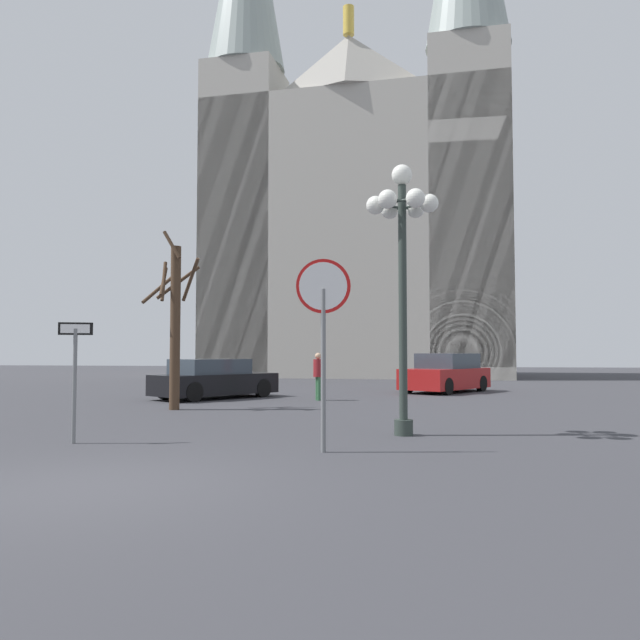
# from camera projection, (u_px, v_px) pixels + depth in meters

# --- Properties ---
(ground_plane) EXTENTS (120.00, 120.00, 0.00)m
(ground_plane) POSITION_uv_depth(u_px,v_px,m) (87.00, 488.00, 7.30)
(ground_plane) COLOR #38383D
(cathedral) EXTENTS (19.97, 12.29, 36.99)m
(cathedral) POSITION_uv_depth(u_px,v_px,m) (358.00, 193.00, 41.43)
(cathedral) COLOR #ADA89E
(cathedral) RESTS_ON ground
(stop_sign) EXTENTS (0.88, 0.18, 3.10)m
(stop_sign) POSITION_uv_depth(u_px,v_px,m) (323.00, 314.00, 9.97)
(stop_sign) COLOR slate
(stop_sign) RESTS_ON ground
(one_way_arrow_sign) EXTENTS (0.54, 0.27, 2.12)m
(one_way_arrow_sign) POSITION_uv_depth(u_px,v_px,m) (75.00, 368.00, 10.88)
(one_way_arrow_sign) COLOR slate
(one_way_arrow_sign) RESTS_ON ground
(street_lamp) EXTENTS (1.40, 1.26, 5.25)m
(street_lamp) POSITION_uv_depth(u_px,v_px,m) (402.00, 242.00, 12.04)
(street_lamp) COLOR #2D3833
(street_lamp) RESTS_ON ground
(bare_tree) EXTENTS (1.61, 1.36, 4.95)m
(bare_tree) POSITION_uv_depth(u_px,v_px,m) (175.00, 319.00, 17.27)
(bare_tree) COLOR #473323
(bare_tree) RESTS_ON ground
(parked_car_near_red) EXTENTS (3.78, 4.52, 1.54)m
(parked_car_near_red) POSITION_uv_depth(u_px,v_px,m) (446.00, 374.00, 24.61)
(parked_car_near_red) COLOR maroon
(parked_car_near_red) RESTS_ON ground
(parked_car_far_black) EXTENTS (3.91, 4.55, 1.35)m
(parked_car_far_black) POSITION_uv_depth(u_px,v_px,m) (214.00, 380.00, 21.30)
(parked_car_far_black) COLOR black
(parked_car_far_black) RESTS_ON ground
(pedestrian_walking) EXTENTS (0.32, 0.32, 1.56)m
(pedestrian_walking) POSITION_uv_depth(u_px,v_px,m) (318.00, 372.00, 20.45)
(pedestrian_walking) COLOR #33663F
(pedestrian_walking) RESTS_ON ground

